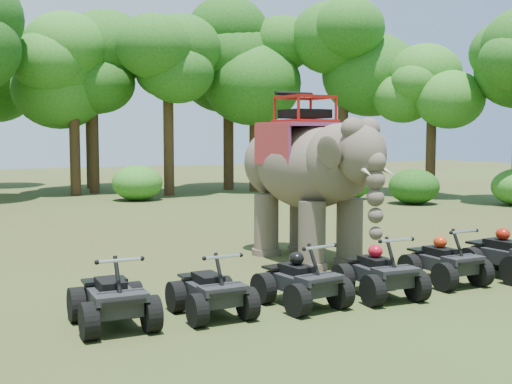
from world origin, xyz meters
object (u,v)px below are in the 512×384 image
(elephant, at_px, (307,176))
(atv_5, at_px, (509,248))
(atv_2, at_px, (301,273))
(atv_4, at_px, (445,255))
(atv_0, at_px, (113,290))
(atv_3, at_px, (379,266))
(atv_1, at_px, (211,283))

(elephant, height_order, atv_5, elephant)
(atv_2, relative_size, atv_4, 0.99)
(atv_0, xyz_separation_m, atv_3, (5.17, -0.34, 0.00))
(atv_2, height_order, atv_3, atv_3)
(elephant, bearing_deg, atv_2, -125.15)
(atv_3, bearing_deg, atv_5, 5.78)
(atv_4, relative_size, atv_5, 0.91)
(elephant, bearing_deg, atv_1, -141.28)
(atv_3, height_order, atv_5, atv_5)
(atv_3, xyz_separation_m, atv_5, (3.66, 0.16, 0.05))
(atv_2, distance_m, atv_5, 5.37)
(elephant, distance_m, atv_4, 4.16)
(atv_1, relative_size, atv_4, 0.95)
(atv_0, relative_size, atv_5, 0.92)
(atv_3, height_order, atv_4, atv_3)
(atv_1, xyz_separation_m, atv_3, (3.46, -0.23, 0.04))
(elephant, relative_size, atv_0, 3.02)
(atv_2, height_order, atv_4, atv_4)
(atv_1, bearing_deg, atv_3, -4.91)
(atv_2, height_order, atv_5, atv_5)
(atv_0, bearing_deg, atv_2, -3.41)
(elephant, xyz_separation_m, atv_5, (2.96, -3.84, -1.46))
(elephant, bearing_deg, atv_5, -55.89)
(atv_0, distance_m, atv_2, 3.47)
(atv_1, distance_m, atv_3, 3.47)
(atv_2, relative_size, atv_5, 0.90)
(atv_0, height_order, atv_1, atv_0)
(atv_1, distance_m, atv_4, 5.44)
(atv_0, xyz_separation_m, atv_4, (7.15, 0.01, -0.01))
(atv_1, height_order, atv_5, atv_5)
(atv_4, bearing_deg, atv_1, -179.37)
(atv_1, relative_size, atv_2, 0.96)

